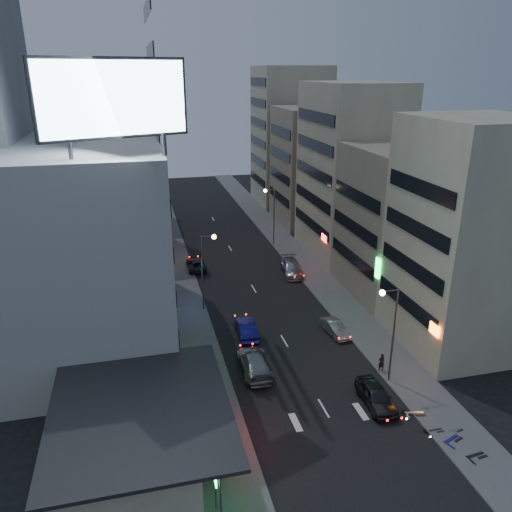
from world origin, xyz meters
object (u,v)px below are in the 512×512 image
object	(u,v)px
parked_car_right_near	(376,396)
parked_car_left	(196,264)
scooter_silver_a	(459,420)
scooter_blue	(457,426)
parked_car_right_mid	(335,328)
parked_car_right_far	(292,268)
scooter_black_a	(483,444)
person	(381,362)
scooter_silver_b	(424,404)
road_car_blue	(247,329)
road_car_silver	(254,362)
scooter_black_b	(442,422)

from	to	relation	value
parked_car_right_near	parked_car_left	bearing A→B (deg)	109.39
scooter_silver_a	scooter_blue	xyz separation A→B (m)	(-0.65, -0.63, 0.12)
parked_car_right_near	parked_car_right_mid	xyz separation A→B (m)	(1.09, 10.65, -0.15)
parked_car_right_mid	parked_car_right_far	bearing A→B (deg)	80.14
parked_car_right_near	scooter_black_a	size ratio (longest dim) A/B	2.38
person	scooter_silver_b	xyz separation A→B (m)	(0.54, -5.58, -0.17)
road_car_blue	person	xyz separation A→B (m)	(9.46, -8.34, 0.13)
parked_car_left	road_car_silver	distance (m)	23.63
road_car_blue	scooter_silver_b	size ratio (longest dim) A/B	2.34
scooter_blue	scooter_black_b	world-z (taller)	scooter_blue
road_car_blue	scooter_black_b	distance (m)	18.81
scooter_silver_b	road_car_silver	bearing A→B (deg)	65.14
parked_car_right_mid	scooter_black_a	distance (m)	17.17
scooter_black_a	scooter_silver_a	size ratio (longest dim) A/B	1.18
parked_car_right_mid	parked_car_right_far	size ratio (longest dim) A/B	0.70
road_car_blue	scooter_black_a	bearing A→B (deg)	127.00
parked_car_right_far	scooter_black_b	xyz separation A→B (m)	(1.53, -29.27, -0.19)
parked_car_left	scooter_silver_a	xyz separation A→B (m)	(13.96, -33.74, -0.01)
road_car_blue	scooter_black_b	size ratio (longest dim) A/B	2.88
parked_car_right_near	scooter_silver_b	bearing A→B (deg)	-27.73
parked_car_right_mid	parked_car_left	size ratio (longest dim) A/B	0.84
parked_car_right_far	road_car_silver	distance (m)	21.44
parked_car_right_near	scooter_silver_b	world-z (taller)	parked_car_right_near
person	scooter_black_a	distance (m)	10.31
person	scooter_black_a	xyz separation A→B (m)	(2.06, -10.10, -0.19)
scooter_black_a	person	bearing A→B (deg)	4.80
road_car_silver	road_car_blue	bearing A→B (deg)	-94.46
road_car_blue	person	world-z (taller)	person
scooter_black_a	scooter_silver_b	distance (m)	4.77
parked_car_right_mid	scooter_black_b	world-z (taller)	parked_car_right_mid
parked_car_right_far	road_car_silver	size ratio (longest dim) A/B	0.98
parked_car_left	scooter_black_a	xyz separation A→B (m)	(13.96, -36.23, 0.08)
parked_car_right_mid	road_car_silver	world-z (taller)	road_car_silver
person	scooter_black_a	bearing A→B (deg)	99.43
parked_car_left	scooter_silver_a	bearing A→B (deg)	113.44
parked_car_left	parked_car_right_far	distance (m)	11.95
parked_car_right_mid	scooter_silver_b	size ratio (longest dim) A/B	1.93
parked_car_right_far	person	size ratio (longest dim) A/B	3.54
parked_car_right_near	scooter_silver_b	distance (m)	3.39
scooter_black_a	scooter_blue	world-z (taller)	scooter_blue
parked_car_left	scooter_black_a	size ratio (longest dim) A/B	2.35
parked_car_left	parked_car_right_far	world-z (taller)	parked_car_right_far
person	road_car_silver	bearing A→B (deg)	-16.26
parked_car_right_near	scooter_blue	xyz separation A→B (m)	(3.82, -4.34, -0.04)
parked_car_right_mid	scooter_blue	xyz separation A→B (m)	(2.73, -14.99, 0.11)
person	scooter_silver_a	size ratio (longest dim) A/B	0.94
parked_car_left	scooter_blue	bearing A→B (deg)	112.13
scooter_silver_b	parked_car_left	bearing A→B (deg)	33.90
scooter_silver_a	scooter_black_b	world-z (taller)	scooter_silver_a
parked_car_right_far	scooter_black_b	distance (m)	29.31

